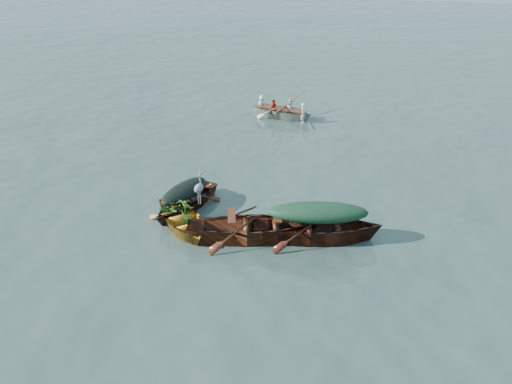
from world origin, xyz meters
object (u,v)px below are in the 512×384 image
rowed_boat (282,118)px  heron (199,193)px  yellow_dinghy (183,227)px  dark_covered_boat (186,209)px  open_wooden_boat (254,239)px  green_tarp_boat (316,240)px

rowed_boat → heron: size_ratio=4.36×
heron → rowed_boat: bearing=47.2°
yellow_dinghy → heron: bearing=5.2°
dark_covered_boat → rowed_boat: rowed_boat is taller
yellow_dinghy → rowed_boat: rowed_boat is taller
open_wooden_boat → heron: bearing=55.9°
green_tarp_boat → open_wooden_boat: bearing=90.0°
open_wooden_boat → yellow_dinghy: bearing=69.5°
heron → dark_covered_boat: bearing=97.4°
green_tarp_boat → dark_covered_boat: bearing=65.9°
yellow_dinghy → open_wooden_boat: size_ratio=0.67×
open_wooden_boat → green_tarp_boat: bearing=-93.9°
yellow_dinghy → open_wooden_boat: 2.09m
green_tarp_boat → rowed_boat: green_tarp_boat is taller
rowed_boat → green_tarp_boat: bearing=-150.0°
yellow_dinghy → heron: size_ratio=3.58×
rowed_boat → yellow_dinghy: bearing=-170.5°
dark_covered_boat → green_tarp_boat: size_ratio=0.75×
rowed_boat → heron: (0.69, -9.89, 0.91)m
yellow_dinghy → green_tarp_boat: 3.71m
green_tarp_boat → rowed_boat: bearing=3.5°
green_tarp_boat → rowed_boat: 10.50m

